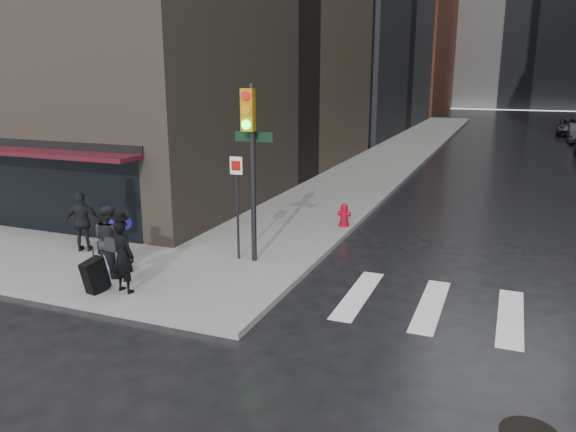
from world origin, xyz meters
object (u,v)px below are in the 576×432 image
parked_car_6 (571,127)px  man_jeans (110,240)px  man_greycoat (83,222)px  fire_hydrant (344,216)px  man_overcoat (117,259)px  traffic_light (250,150)px

parked_car_6 → man_jeans: bearing=-105.0°
man_jeans → parked_car_6: size_ratio=0.36×
man_greycoat → parked_car_6: bearing=-134.9°
man_greycoat → parked_car_6: (14.76, 38.79, -0.30)m
fire_hydrant → parked_car_6: bearing=75.2°
man_jeans → man_greycoat: size_ratio=1.06×
man_jeans → man_overcoat: bearing=154.3°
man_jeans → traffic_light: traffic_light is taller
traffic_light → man_overcoat: bearing=-123.5°
man_overcoat → parked_car_6: 42.58m
traffic_light → fire_hydrant: traffic_light is taller
traffic_light → fire_hydrant: 5.04m
man_overcoat → traffic_light: (1.83, 2.93, 2.11)m
man_greycoat → parked_car_6: size_ratio=0.34×
man_jeans → traffic_light: bearing=-123.6°
man_jeans → man_greycoat: man_jeans is taller
man_overcoat → man_greycoat: size_ratio=1.13×
parked_car_6 → traffic_light: bearing=-102.2°
man_greycoat → fire_hydrant: (5.82, 5.04, -0.48)m
man_greycoat → traffic_light: traffic_light is taller
fire_hydrant → parked_car_6: (8.94, 33.74, 0.19)m
man_jeans → parked_car_6: 42.01m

